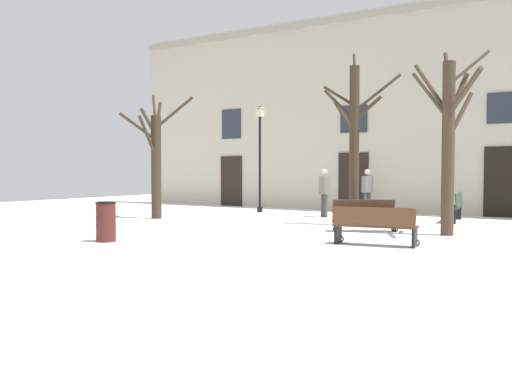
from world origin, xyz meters
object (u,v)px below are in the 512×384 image
object	(u,v)px
tree_center	(449,137)
litter_bin	(106,222)
tree_left_of_center	(354,139)
streetlamp	(260,148)
tree_foreground	(156,158)
bench_back_to_back_left	(455,207)
bench_far_corner	(364,215)
bench_near_center_tree	(375,226)
person_strolling	(367,189)
person_by_shop_door	(324,190)

from	to	relation	value
tree_center	litter_bin	distance (m)	8.75
tree_left_of_center	streetlamp	size ratio (longest dim) A/B	1.26
tree_left_of_center	tree_foreground	bearing A→B (deg)	-168.00
streetlamp	tree_foreground	bearing A→B (deg)	-109.40
bench_back_to_back_left	streetlamp	bearing A→B (deg)	-97.80
tree_left_of_center	streetlamp	xyz separation A→B (m)	(-5.15, 2.87, -0.06)
bench_far_corner	bench_back_to_back_left	bearing A→B (deg)	40.35
bench_near_center_tree	bench_far_corner	bearing A→B (deg)	-71.93
streetlamp	litter_bin	world-z (taller)	streetlamp
bench_far_corner	person_strolling	xyz separation A→B (m)	(-2.21, 5.82, 0.48)
tree_foreground	bench_back_to_back_left	size ratio (longest dim) A/B	2.26
bench_near_center_tree	person_by_shop_door	world-z (taller)	person_by_shop_door
bench_near_center_tree	bench_back_to_back_left	xyz separation A→B (m)	(0.10, 6.82, 0.04)
tree_center	person_strolling	world-z (taller)	tree_center
tree_foreground	person_strolling	bearing A→B (deg)	47.73
tree_foreground	tree_left_of_center	size ratio (longest dim) A/B	0.83
tree_foreground	bench_back_to_back_left	world-z (taller)	tree_foreground
tree_foreground	litter_bin	distance (m)	6.44
litter_bin	tree_left_of_center	bearing A→B (deg)	63.43
streetlamp	bench_back_to_back_left	world-z (taller)	streetlamp
tree_left_of_center	litter_bin	bearing A→B (deg)	-116.57
litter_bin	streetlamp	bearing A→B (deg)	100.62
streetlamp	person_strolling	size ratio (longest dim) A/B	2.47
tree_foreground	bench_near_center_tree	xyz separation A→B (m)	(8.83, -2.56, -1.62)
streetlamp	bench_near_center_tree	world-z (taller)	streetlamp
tree_left_of_center	bench_near_center_tree	world-z (taller)	tree_left_of_center
tree_left_of_center	bench_near_center_tree	distance (m)	5.01
tree_foreground	person_strolling	distance (m)	8.00
tree_left_of_center	bench_back_to_back_left	bearing A→B (deg)	51.39
bench_back_to_back_left	bench_far_corner	xyz separation A→B (m)	(-1.39, -4.21, -0.04)
bench_back_to_back_left	bench_far_corner	distance (m)	4.43
person_strolling	bench_back_to_back_left	bearing A→B (deg)	-88.43
bench_far_corner	litter_bin	bearing A→B (deg)	-159.93
tree_center	streetlamp	xyz separation A→B (m)	(-8.18, 3.96, 0.01)
tree_center	bench_near_center_tree	xyz separation A→B (m)	(-0.86, -2.88, -2.07)
litter_bin	bench_near_center_tree	distance (m)	6.16
person_by_shop_door	person_strolling	size ratio (longest dim) A/B	1.01
tree_center	bench_far_corner	world-z (taller)	tree_center
tree_foreground	litter_bin	xyz separation A→B (m)	(3.30, -5.29, -1.60)
tree_foreground	streetlamp	size ratio (longest dim) A/B	1.04
tree_left_of_center	person_strolling	size ratio (longest dim) A/B	3.11
bench_back_to_back_left	bench_far_corner	bearing A→B (deg)	-25.80
tree_center	bench_back_to_back_left	xyz separation A→B (m)	(-0.77, 3.94, -2.03)
tree_left_of_center	person_by_shop_door	world-z (taller)	tree_left_of_center
person_by_shop_door	tree_left_of_center	bearing A→B (deg)	166.51
tree_foreground	tree_left_of_center	bearing A→B (deg)	12.00
tree_center	person_strolling	distance (m)	7.23
litter_bin	person_by_shop_door	bearing A→B (deg)	81.44
litter_bin	bench_near_center_tree	world-z (taller)	litter_bin
person_by_shop_door	person_strolling	xyz separation A→B (m)	(0.69, 2.29, -0.01)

